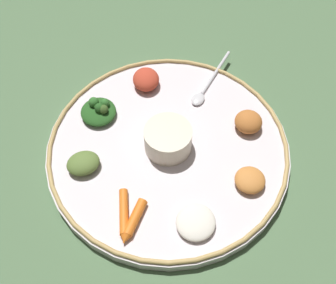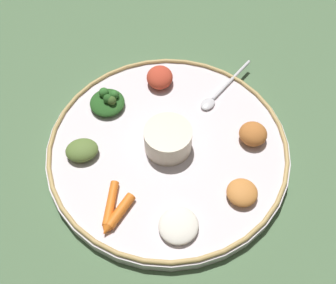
{
  "view_description": "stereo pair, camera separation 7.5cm",
  "coord_description": "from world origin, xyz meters",
  "px_view_note": "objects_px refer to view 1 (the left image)",
  "views": [
    {
      "loc": [
        0.16,
        0.39,
        0.66
      ],
      "look_at": [
        0.0,
        0.0,
        0.04
      ],
      "focal_mm": 44.23,
      "sensor_mm": 36.0,
      "label": 1
    },
    {
      "loc": [
        0.09,
        0.41,
        0.66
      ],
      "look_at": [
        0.0,
        0.0,
        0.04
      ],
      "focal_mm": 44.23,
      "sensor_mm": 36.0,
      "label": 2
    }
  ],
  "objects_px": {
    "carrot_outer": "(134,221)",
    "carrot_near_spoon": "(124,215)",
    "greens_pile": "(99,111)",
    "spoon": "(207,86)",
    "center_bowl": "(168,139)"
  },
  "relations": [
    {
      "from": "carrot_outer",
      "to": "carrot_near_spoon",
      "type": "bearing_deg",
      "value": -54.3
    },
    {
      "from": "greens_pile",
      "to": "carrot_outer",
      "type": "xyz_separation_m",
      "value": [
        0.02,
        0.24,
        -0.01
      ]
    },
    {
      "from": "greens_pile",
      "to": "carrot_outer",
      "type": "relative_size",
      "value": 1.11
    },
    {
      "from": "carrot_outer",
      "to": "spoon",
      "type": "bearing_deg",
      "value": -137.33
    },
    {
      "from": "spoon",
      "to": "greens_pile",
      "type": "bearing_deg",
      "value": -4.31
    },
    {
      "from": "spoon",
      "to": "carrot_outer",
      "type": "bearing_deg",
      "value": 42.67
    },
    {
      "from": "spoon",
      "to": "carrot_outer",
      "type": "relative_size",
      "value": 2.06
    },
    {
      "from": "center_bowl",
      "to": "spoon",
      "type": "xyz_separation_m",
      "value": [
        -0.13,
        -0.1,
        -0.02
      ]
    },
    {
      "from": "greens_pile",
      "to": "carrot_outer",
      "type": "height_order",
      "value": "greens_pile"
    },
    {
      "from": "spoon",
      "to": "carrot_near_spoon",
      "type": "xyz_separation_m",
      "value": [
        0.25,
        0.2,
        0.0
      ]
    },
    {
      "from": "carrot_outer",
      "to": "greens_pile",
      "type": "bearing_deg",
      "value": -93.76
    },
    {
      "from": "spoon",
      "to": "carrot_near_spoon",
      "type": "relative_size",
      "value": 1.49
    },
    {
      "from": "carrot_near_spoon",
      "to": "spoon",
      "type": "bearing_deg",
      "value": -140.75
    },
    {
      "from": "spoon",
      "to": "carrot_outer",
      "type": "xyz_separation_m",
      "value": [
        0.24,
        0.22,
        0.0
      ]
    },
    {
      "from": "greens_pile",
      "to": "carrot_outer",
      "type": "bearing_deg",
      "value": 86.24
    }
  ]
}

